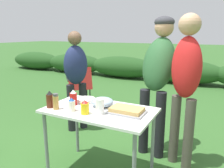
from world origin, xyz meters
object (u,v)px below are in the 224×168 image
at_px(food_tray, 127,110).
at_px(standing_person_with_beanie, 76,73).
at_px(bbq_sauce_bottle, 50,100).
at_px(mustard_bottle, 85,107).
at_px(standing_person_in_red_jacket, 158,70).
at_px(paper_cup_stack, 100,106).
at_px(mixing_bowl, 102,102).
at_px(spice_jar, 56,102).
at_px(mayo_bottle, 72,105).
at_px(folding_table, 99,116).
at_px(camp_chair_green_behind_table, 79,84).
at_px(plate_stack, 86,100).
at_px(ketchup_bottle, 73,98).
at_px(standing_person_in_gray_fleece, 186,77).

height_order(food_tray, standing_person_with_beanie, standing_person_with_beanie).
bearing_deg(food_tray, bbq_sauce_bottle, -164.99).
height_order(mustard_bottle, standing_person_in_red_jacket, standing_person_in_red_jacket).
bearing_deg(standing_person_with_beanie, paper_cup_stack, -104.56).
distance_m(mixing_bowl, spice_jar, 0.47).
bearing_deg(mayo_bottle, paper_cup_stack, 10.84).
relative_size(mayo_bottle, bbq_sauce_bottle, 0.76).
bearing_deg(mayo_bottle, standing_person_in_red_jacket, 57.27).
xyz_separation_m(folding_table, camp_chair_green_behind_table, (-1.52, 1.78, -0.20)).
distance_m(spice_jar, bbq_sauce_bottle, 0.09).
bearing_deg(mustard_bottle, mixing_bowl, 81.67).
bearing_deg(plate_stack, spice_jar, -110.68).
height_order(mustard_bottle, camp_chair_green_behind_table, mustard_bottle).
bearing_deg(folding_table, plate_stack, 150.44).
xyz_separation_m(plate_stack, camp_chair_green_behind_table, (-1.26, 1.63, -0.29)).
distance_m(mayo_bottle, mustard_bottle, 0.16).
bearing_deg(paper_cup_stack, mayo_bottle, -169.16).
bearing_deg(spice_jar, camp_chair_green_behind_table, 119.74).
distance_m(mixing_bowl, bbq_sauce_bottle, 0.54).
xyz_separation_m(mixing_bowl, standing_person_in_red_jacket, (0.40, 0.67, 0.27)).
xyz_separation_m(plate_stack, ketchup_bottle, (-0.06, -0.15, 0.06)).
height_order(mayo_bottle, camp_chair_green_behind_table, mayo_bottle).
bearing_deg(standing_person_in_gray_fleece, food_tray, -102.69).
height_order(mixing_bowl, bbq_sauce_bottle, bbq_sauce_bottle).
bearing_deg(paper_cup_stack, standing_person_with_beanie, 135.52).
height_order(plate_stack, ketchup_bottle, ketchup_bottle).
height_order(bbq_sauce_bottle, standing_person_in_red_jacket, standing_person_in_red_jacket).
relative_size(paper_cup_stack, bbq_sauce_bottle, 0.84).
bearing_deg(bbq_sauce_bottle, folding_table, 20.58).
relative_size(folding_table, food_tray, 3.17).
bearing_deg(bbq_sauce_bottle, standing_person_with_beanie, 112.03).
height_order(spice_jar, bbq_sauce_bottle, bbq_sauce_bottle).
height_order(ketchup_bottle, camp_chair_green_behind_table, ketchup_bottle).
bearing_deg(mixing_bowl, bbq_sauce_bottle, -149.31).
relative_size(mayo_bottle, standing_person_in_red_jacket, 0.08).
bearing_deg(spice_jar, mustard_bottle, 4.11).
xyz_separation_m(plate_stack, standing_person_with_beanie, (-0.63, 0.69, 0.15)).
bearing_deg(spice_jar, mayo_bottle, 10.15).
xyz_separation_m(mixing_bowl, mustard_bottle, (-0.04, -0.27, 0.02)).
bearing_deg(bbq_sauce_bottle, standing_person_in_red_jacket, 47.56).
bearing_deg(food_tray, standing_person_in_gray_fleece, 51.32).
distance_m(folding_table, standing_person_in_red_jacket, 0.94).
distance_m(folding_table, standing_person_with_beanie, 1.25).
distance_m(ketchup_bottle, camp_chair_green_behind_table, 2.18).
relative_size(ketchup_bottle, mayo_bottle, 1.22).
bearing_deg(ketchup_bottle, standing_person_with_beanie, 124.49).
xyz_separation_m(mustard_bottle, standing_person_with_beanie, (-0.84, 1.01, 0.10)).
bearing_deg(standing_person_with_beanie, ketchup_bottle, -115.59).
height_order(paper_cup_stack, camp_chair_green_behind_table, paper_cup_stack).
bearing_deg(standing_person_in_red_jacket, food_tray, -90.00).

